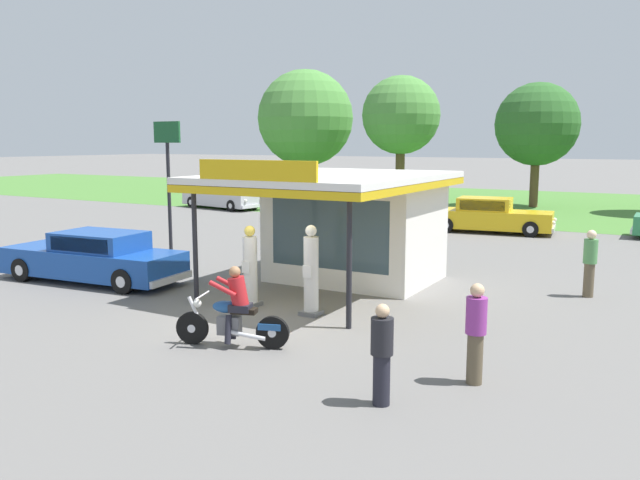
{
  "coord_description": "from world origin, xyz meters",
  "views": [
    {
      "loc": [
        8.07,
        -11.59,
        3.9
      ],
      "look_at": [
        0.02,
        2.59,
        1.4
      ],
      "focal_mm": 35.84,
      "sensor_mm": 36.0,
      "label": 1
    }
  ],
  "objects_px": {
    "bystander_chatting_near_pumps": "(382,352)",
    "bystander_standing_back_lot": "(476,331)",
    "gas_pump_nearside": "(250,269)",
    "gas_pump_offside": "(311,274)",
    "parked_car_back_row_centre_left": "(222,196)",
    "bystander_strolling_foreground": "(296,214)",
    "roadside_pole_sign": "(168,165)",
    "featured_classic_sedan": "(94,258)",
    "parked_car_back_row_centre": "(332,200)",
    "parked_car_second_row_spare": "(489,216)",
    "bystander_leaning_by_kiosk": "(590,262)",
    "motorcycle_with_rider": "(234,314)"
  },
  "relations": [
    {
      "from": "gas_pump_offside",
      "to": "parked_car_back_row_centre",
      "type": "bearing_deg",
      "value": 117.21
    },
    {
      "from": "parked_car_second_row_spare",
      "to": "bystander_leaning_by_kiosk",
      "type": "distance_m",
      "value": 11.86
    },
    {
      "from": "bystander_leaning_by_kiosk",
      "to": "bystander_strolling_foreground",
      "type": "bearing_deg",
      "value": 154.0
    },
    {
      "from": "featured_classic_sedan",
      "to": "parked_car_back_row_centre_left",
      "type": "xyz_separation_m",
      "value": [
        -9.54,
        17.88,
        0.06
      ]
    },
    {
      "from": "bystander_strolling_foreground",
      "to": "parked_car_second_row_spare",
      "type": "bearing_deg",
      "value": 32.06
    },
    {
      "from": "gas_pump_offside",
      "to": "parked_car_back_row_centre",
      "type": "relative_size",
      "value": 0.37
    },
    {
      "from": "bystander_leaning_by_kiosk",
      "to": "bystander_strolling_foreground",
      "type": "relative_size",
      "value": 1.1
    },
    {
      "from": "roadside_pole_sign",
      "to": "parked_car_back_row_centre",
      "type": "bearing_deg",
      "value": 97.61
    },
    {
      "from": "featured_classic_sedan",
      "to": "bystander_chatting_near_pumps",
      "type": "relative_size",
      "value": 3.67
    },
    {
      "from": "featured_classic_sedan",
      "to": "parked_car_second_row_spare",
      "type": "distance_m",
      "value": 17.04
    },
    {
      "from": "parked_car_back_row_centre",
      "to": "bystander_strolling_foreground",
      "type": "bearing_deg",
      "value": -71.93
    },
    {
      "from": "gas_pump_nearside",
      "to": "bystander_chatting_near_pumps",
      "type": "height_order",
      "value": "gas_pump_nearside"
    },
    {
      "from": "parked_car_back_row_centre",
      "to": "bystander_strolling_foreground",
      "type": "height_order",
      "value": "bystander_strolling_foreground"
    },
    {
      "from": "gas_pump_nearside",
      "to": "roadside_pole_sign",
      "type": "height_order",
      "value": "roadside_pole_sign"
    },
    {
      "from": "parked_car_back_row_centre",
      "to": "roadside_pole_sign",
      "type": "height_order",
      "value": "roadside_pole_sign"
    },
    {
      "from": "parked_car_back_row_centre",
      "to": "bystander_chatting_near_pumps",
      "type": "relative_size",
      "value": 3.58
    },
    {
      "from": "gas_pump_offside",
      "to": "roadside_pole_sign",
      "type": "height_order",
      "value": "roadside_pole_sign"
    },
    {
      "from": "bystander_standing_back_lot",
      "to": "roadside_pole_sign",
      "type": "bearing_deg",
      "value": 153.03
    },
    {
      "from": "motorcycle_with_rider",
      "to": "roadside_pole_sign",
      "type": "distance_m",
      "value": 10.49
    },
    {
      "from": "parked_car_second_row_spare",
      "to": "bystander_standing_back_lot",
      "type": "distance_m",
      "value": 18.41
    },
    {
      "from": "parked_car_second_row_spare",
      "to": "roadside_pole_sign",
      "type": "bearing_deg",
      "value": -123.87
    },
    {
      "from": "gas_pump_offside",
      "to": "bystander_chatting_near_pumps",
      "type": "bearing_deg",
      "value": -47.88
    },
    {
      "from": "gas_pump_nearside",
      "to": "bystander_standing_back_lot",
      "type": "distance_m",
      "value": 6.54
    },
    {
      "from": "bystander_chatting_near_pumps",
      "to": "parked_car_second_row_spare",
      "type": "bearing_deg",
      "value": 100.35
    },
    {
      "from": "featured_classic_sedan",
      "to": "roadside_pole_sign",
      "type": "relative_size",
      "value": 1.24
    },
    {
      "from": "bystander_strolling_foreground",
      "to": "parked_car_back_row_centre_left",
      "type": "bearing_deg",
      "value": 144.02
    },
    {
      "from": "parked_car_back_row_centre",
      "to": "bystander_standing_back_lot",
      "type": "height_order",
      "value": "bystander_standing_back_lot"
    },
    {
      "from": "gas_pump_offside",
      "to": "bystander_standing_back_lot",
      "type": "relative_size",
      "value": 1.24
    },
    {
      "from": "gas_pump_nearside",
      "to": "roadside_pole_sign",
      "type": "relative_size",
      "value": 0.43
    },
    {
      "from": "bystander_strolling_foreground",
      "to": "roadside_pole_sign",
      "type": "bearing_deg",
      "value": -95.05
    },
    {
      "from": "bystander_leaning_by_kiosk",
      "to": "bystander_chatting_near_pumps",
      "type": "relative_size",
      "value": 1.11
    },
    {
      "from": "gas_pump_offside",
      "to": "parked_car_back_row_centre_left",
      "type": "xyz_separation_m",
      "value": [
        -16.67,
        17.92,
        -0.23
      ]
    },
    {
      "from": "parked_car_back_row_centre",
      "to": "bystander_standing_back_lot",
      "type": "relative_size",
      "value": 3.33
    },
    {
      "from": "gas_pump_nearside",
      "to": "parked_car_back_row_centre",
      "type": "height_order",
      "value": "gas_pump_nearside"
    },
    {
      "from": "parked_car_back_row_centre",
      "to": "roadside_pole_sign",
      "type": "xyz_separation_m",
      "value": [
        2.05,
        -15.32,
        2.46
      ]
    },
    {
      "from": "gas_pump_nearside",
      "to": "gas_pump_offside",
      "type": "height_order",
      "value": "gas_pump_offside"
    },
    {
      "from": "motorcycle_with_rider",
      "to": "parked_car_back_row_centre",
      "type": "distance_m",
      "value": 24.05
    },
    {
      "from": "parked_car_back_row_centre_left",
      "to": "roadside_pole_sign",
      "type": "xyz_separation_m",
      "value": [
        8.81,
        -13.96,
        2.42
      ]
    },
    {
      "from": "bystander_strolling_foreground",
      "to": "roadside_pole_sign",
      "type": "relative_size",
      "value": 0.34
    },
    {
      "from": "gas_pump_nearside",
      "to": "motorcycle_with_rider",
      "type": "distance_m",
      "value": 3.12
    },
    {
      "from": "parked_car_back_row_centre_left",
      "to": "bystander_standing_back_lot",
      "type": "xyz_separation_m",
      "value": [
        21.1,
        -20.22,
        0.16
      ]
    },
    {
      "from": "featured_classic_sedan",
      "to": "parked_car_back_row_centre",
      "type": "height_order",
      "value": "parked_car_back_row_centre"
    },
    {
      "from": "featured_classic_sedan",
      "to": "parked_car_back_row_centre_left",
      "type": "bearing_deg",
      "value": 118.08
    },
    {
      "from": "bystander_strolling_foreground",
      "to": "bystander_standing_back_lot",
      "type": "xyz_separation_m",
      "value": [
        11.66,
        -13.37,
        0.06
      ]
    },
    {
      "from": "bystander_strolling_foreground",
      "to": "parked_car_back_row_centre",
      "type": "bearing_deg",
      "value": 108.07
    },
    {
      "from": "gas_pump_nearside",
      "to": "parked_car_back_row_centre_left",
      "type": "distance_m",
      "value": 23.36
    },
    {
      "from": "bystander_standing_back_lot",
      "to": "parked_car_back_row_centre_left",
      "type": "bearing_deg",
      "value": 136.22
    },
    {
      "from": "bystander_chatting_near_pumps",
      "to": "bystander_standing_back_lot",
      "type": "xyz_separation_m",
      "value": [
        0.97,
        1.53,
        0.07
      ]
    },
    {
      "from": "roadside_pole_sign",
      "to": "bystander_strolling_foreground",
      "type": "bearing_deg",
      "value": 84.95
    },
    {
      "from": "bystander_chatting_near_pumps",
      "to": "bystander_standing_back_lot",
      "type": "bearing_deg",
      "value": 57.56
    }
  ]
}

